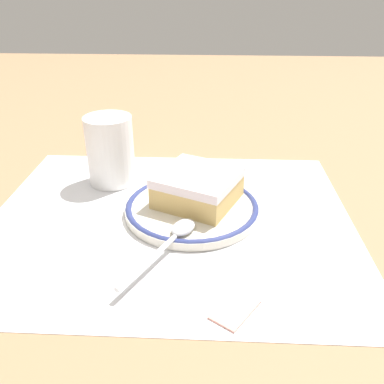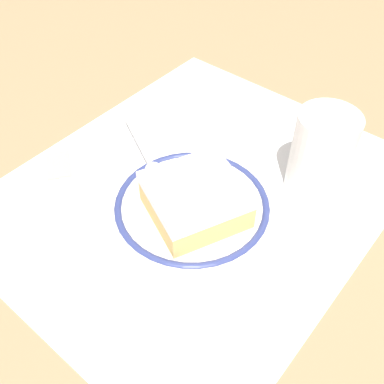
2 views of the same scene
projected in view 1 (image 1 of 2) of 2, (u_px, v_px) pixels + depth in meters
ground_plane at (170, 219)px, 0.54m from camera, size 2.40×2.40×0.00m
placemat at (170, 219)px, 0.54m from camera, size 0.47×0.40×0.00m
plate at (192, 208)px, 0.55m from camera, size 0.18×0.18×0.01m
cake_slice at (198, 187)px, 0.55m from camera, size 0.13×0.13×0.04m
spoon at (174, 236)px, 0.48m from camera, size 0.08×0.13×0.01m
cup at (111, 154)px, 0.62m from camera, size 0.07×0.07×0.10m
napkin at (74, 237)px, 0.50m from camera, size 0.14×0.15×0.00m
sugar_packet at (235, 308)px, 0.40m from camera, size 0.05×0.06×0.01m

